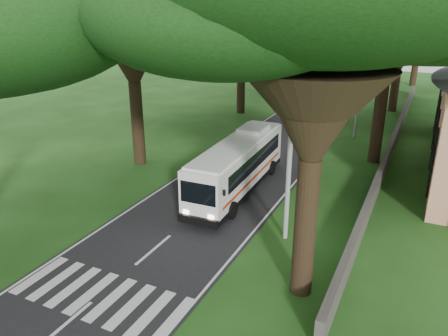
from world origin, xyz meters
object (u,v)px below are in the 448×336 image
object	(u,v)px
pole_near	(289,163)
pole_far	(386,63)
pole_mid	(359,91)
distant_car_a	(293,103)
pedestrian	(141,148)
distant_car_c	(377,73)
distant_car_b	(325,81)
coach_bus	(238,165)

from	to	relation	value
pole_near	pole_far	bearing A→B (deg)	90.00
pole_near	pole_far	world-z (taller)	same
pole_mid	distant_car_a	distance (m)	12.07
pole_mid	pedestrian	bearing A→B (deg)	-135.54
distant_car_a	distant_car_c	world-z (taller)	distant_car_c
pole_mid	distant_car_c	xyz separation A→B (m)	(-2.61, 34.19, -3.42)
pole_far	distant_car_b	world-z (taller)	pole_far
pole_mid	pedestrian	size ratio (longest dim) A/B	4.18
coach_bus	distant_car_b	distance (m)	39.84
distant_car_a	distant_car_c	distance (m)	26.79
pole_near	distant_car_a	size ratio (longest dim) A/B	2.02
distant_car_b	pole_mid	bearing A→B (deg)	-85.48
distant_car_a	pedestrian	world-z (taller)	pedestrian
pole_mid	pedestrian	xyz separation A→B (m)	(-13.72, -13.46, -3.22)
coach_bus	distant_car_c	size ratio (longest dim) A/B	2.25
pole_mid	distant_car_c	size ratio (longest dim) A/B	1.59
pole_near	distant_car_a	xyz separation A→B (m)	(-8.33, 28.02, -3.48)
coach_bus	pole_mid	bearing A→B (deg)	71.12
pole_near	distant_car_b	world-z (taller)	pole_near
distant_car_c	pole_far	bearing A→B (deg)	99.83
distant_car_b	pedestrian	size ratio (longest dim) A/B	2.13
coach_bus	distant_car_a	xyz separation A→B (m)	(-3.63, 23.52, -1.08)
distant_car_b	pedestrian	bearing A→B (deg)	-112.78
coach_bus	distant_car_c	distance (m)	49.75
distant_car_a	pole_far	bearing A→B (deg)	-129.99
distant_car_b	pole_near	bearing A→B (deg)	-93.98
distant_car_a	distant_car_c	size ratio (longest dim) A/B	0.79
distant_car_c	pedestrian	bearing A→B (deg)	76.28
pole_mid	distant_car_a	bearing A→B (deg)	136.08
pole_far	distant_car_a	xyz separation A→B (m)	(-8.33, -11.98, -3.48)
pole_mid	distant_car_b	xyz separation A→B (m)	(-8.50, 24.14, -3.48)
pole_near	distant_car_b	size ratio (longest dim) A/B	1.96
coach_bus	distant_car_c	bearing A→B (deg)	85.59
pole_far	coach_bus	xyz separation A→B (m)	(-4.70, -35.50, -2.39)
distant_car_a	pedestrian	size ratio (longest dim) A/B	2.07
coach_bus	distant_car_c	world-z (taller)	coach_bus
pole_far	coach_bus	bearing A→B (deg)	-97.54
pedestrian	pole_far	bearing A→B (deg)	-2.49
pedestrian	coach_bus	bearing A→B (deg)	-82.93
coach_bus	pole_near	bearing A→B (deg)	-45.75
coach_bus	pedestrian	size ratio (longest dim) A/B	5.92
pole_near	coach_bus	distance (m)	6.93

